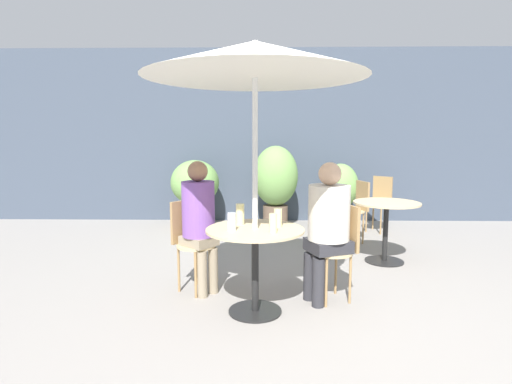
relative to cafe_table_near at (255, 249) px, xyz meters
The scene contains 18 objects.
ground_plane 0.62m from the cafe_table_near, 45.32° to the right, with size 20.00×20.00×0.00m, color gray.
storefront_wall 3.99m from the cafe_table_near, 86.87° to the left, with size 10.00×0.06×3.00m.
cafe_table_near is the anchor object (origin of this frame).
cafe_table_far 2.07m from the cafe_table_near, 43.29° to the left, with size 0.76×0.76×0.72m.
bistro_chair_0 0.81m from the cafe_table_near, 21.09° to the left, with size 0.41×0.39×0.86m.
bistro_chair_1 0.81m from the cafe_table_near, 141.09° to the left, with size 0.42×0.42×0.86m.
bistro_chair_2 2.71m from the cafe_table_near, 59.36° to the left, with size 0.40×0.39×0.86m.
bistro_chair_3 3.58m from the cafe_table_near, 57.92° to the left, with size 0.42×0.42×0.86m.
seated_person_0 0.70m from the cafe_table_near, 21.09° to the left, with size 0.43×0.41×1.25m.
seated_person_1 0.71m from the cafe_table_near, 141.09° to the left, with size 0.39×0.38×1.25m.
beer_glass_0 0.32m from the cafe_table_near, 44.91° to the right, with size 0.06×0.06×0.15m.
beer_glass_1 0.32m from the cafe_table_near, 21.07° to the left, with size 0.07×0.07×0.16m.
beer_glass_2 0.33m from the cafe_table_near, 130.51° to the left, with size 0.07×0.07×0.18m.
beer_glass_3 0.32m from the cafe_table_near, 155.74° to the right, with size 0.07×0.07×0.15m.
potted_plant_0 3.53m from the cafe_table_near, 107.67° to the left, with size 0.80×0.80×1.10m.
potted_plant_1 3.30m from the cafe_table_near, 85.38° to the left, with size 0.73×0.73×1.34m.
potted_plant_2 3.60m from the cafe_table_near, 68.27° to the left, with size 0.59×0.59×1.05m.
umbrella 1.51m from the cafe_table_near, 90.00° to the left, with size 1.77×1.77×2.20m.
Camera 1 is at (-0.14, -2.99, 1.45)m, focal length 28.00 mm.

